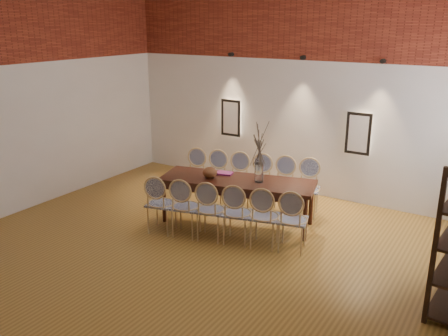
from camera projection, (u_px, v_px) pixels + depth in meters
The scene contains 26 objects.
floor at pixel (182, 263), 6.52m from camera, with size 7.00×7.00×0.02m, color olive.
wall_back at pixel (294, 87), 8.79m from camera, with size 7.00×0.10×4.00m, color silver.
wall_left at pixel (4, 96), 7.73m from camera, with size 0.10×7.00×4.00m, color silver.
brick_band_back at pixel (296, 16), 8.36m from camera, with size 7.00×0.02×1.50m, color maroon.
niche_left at pixel (232, 118), 9.58m from camera, with size 0.36×0.06×0.66m, color #FFEAC6.
niche_right at pixel (359, 133), 8.26m from camera, with size 0.36×0.06×0.66m, color #FFEAC6.
spot_fixture_left at pixel (231, 54), 9.18m from camera, with size 0.08×0.08×0.10m, color black.
spot_fixture_mid at pixel (303, 58), 8.42m from camera, with size 0.08×0.08×0.10m, color black.
spot_fixture_right at pixel (383, 61), 7.71m from camera, with size 0.08×0.08×0.10m, color black.
dining_table at pixel (237, 201), 7.69m from camera, with size 2.47×0.79×0.75m, color #36160C.
chair_near_a at pixel (161, 203), 7.35m from camera, with size 0.44×0.44×0.94m, color tan, non-canonical shape.
chair_near_b at pixel (186, 206), 7.23m from camera, with size 0.44×0.44×0.94m, color tan, non-canonical shape.
chair_near_c at pixel (211, 210), 7.11m from camera, with size 0.44×0.44×0.94m, color tan, non-canonical shape.
chair_near_d at pixel (237, 213), 6.99m from camera, with size 0.44×0.44×0.94m, color tan, non-canonical shape.
chair_near_e at pixel (265, 216), 6.87m from camera, with size 0.44×0.44×0.94m, color tan, non-canonical shape.
chair_near_f at pixel (293, 220), 6.74m from camera, with size 0.44×0.44×0.94m, color tan, non-canonical shape.
chair_far_a at pixel (193, 177), 8.58m from camera, with size 0.44×0.44×0.94m, color tan, non-canonical shape.
chair_far_b at pixel (215, 179), 8.46m from camera, with size 0.44×0.44×0.94m, color tan, non-canonical shape.
chair_far_c at pixel (237, 182), 8.34m from camera, with size 0.44×0.44×0.94m, color tan, non-canonical shape.
chair_far_d at pixel (260, 184), 8.21m from camera, with size 0.44×0.44×0.94m, color tan, non-canonical shape.
chair_far_e at pixel (283, 187), 8.09m from camera, with size 0.44×0.44×0.94m, color tan, non-canonical shape.
chair_far_f at pixel (307, 189), 7.97m from camera, with size 0.44×0.44×0.94m, color tan, non-canonical shape.
vase at pixel (259, 173), 7.43m from camera, with size 0.14×0.14×0.30m, color silver.
dried_branches at pixel (260, 145), 7.29m from camera, with size 0.50×0.50×0.70m, color #463A2D, non-canonical shape.
bowl at pixel (210, 172), 7.64m from camera, with size 0.24×0.24×0.18m, color brown.
book at pixel (224, 173), 7.84m from camera, with size 0.26×0.18×0.03m, color #812665.
Camera 1 is at (3.60, -4.63, 3.19)m, focal length 38.00 mm.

